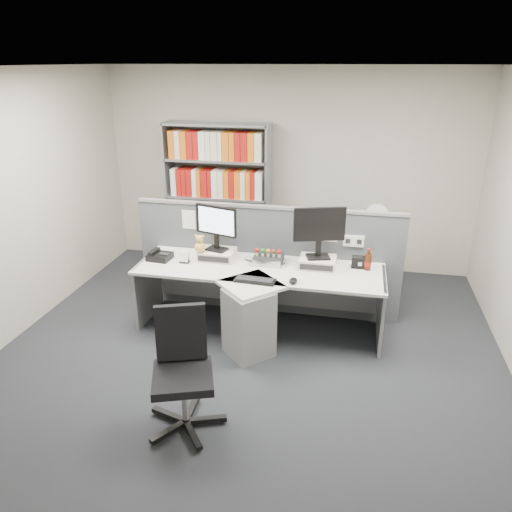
% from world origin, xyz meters
% --- Properties ---
extents(ground, '(5.50, 5.50, 0.00)m').
position_xyz_m(ground, '(0.00, 0.00, 0.00)').
color(ground, '#2A2C32').
rests_on(ground, ground).
extents(room_shell, '(5.04, 5.54, 2.72)m').
position_xyz_m(room_shell, '(0.00, 0.00, 1.79)').
color(room_shell, '#B1AE9E').
rests_on(room_shell, ground).
extents(partition, '(3.00, 0.08, 1.27)m').
position_xyz_m(partition, '(0.00, 1.25, 0.65)').
color(partition, '#4E5158').
rests_on(partition, ground).
extents(desk, '(2.60, 1.20, 0.72)m').
position_xyz_m(desk, '(0.00, 0.60, 0.46)').
color(desk, silver).
rests_on(desk, ground).
extents(monitor_riser_left, '(0.38, 0.31, 0.10)m').
position_xyz_m(monitor_riser_left, '(-0.51, 0.98, 0.77)').
color(monitor_riser_left, beige).
rests_on(monitor_riser_left, desk).
extents(monitor_riser_right, '(0.38, 0.31, 0.10)m').
position_xyz_m(monitor_riser_right, '(0.59, 0.98, 0.77)').
color(monitor_riser_right, beige).
rests_on(monitor_riser_right, desk).
extents(monitor_left, '(0.48, 0.21, 0.50)m').
position_xyz_m(monitor_left, '(-0.50, 0.98, 1.12)').
color(monitor_left, black).
rests_on(monitor_left, monitor_riser_left).
extents(monitor_right, '(0.52, 0.23, 0.55)m').
position_xyz_m(monitor_right, '(0.59, 0.98, 1.15)').
color(monitor_right, black).
rests_on(monitor_right, monitor_riser_right).
extents(desktop_pc, '(0.31, 0.27, 0.08)m').
position_xyz_m(desktop_pc, '(0.07, 0.98, 0.76)').
color(desktop_pc, black).
rests_on(desktop_pc, desk).
extents(figurines, '(0.29, 0.05, 0.09)m').
position_xyz_m(figurines, '(0.07, 0.96, 0.85)').
color(figurines, beige).
rests_on(figurines, desktop_pc).
extents(keyboard, '(0.41, 0.18, 0.03)m').
position_xyz_m(keyboard, '(0.03, 0.47, 0.73)').
color(keyboard, black).
rests_on(keyboard, desk).
extents(mouse, '(0.08, 0.12, 0.05)m').
position_xyz_m(mouse, '(0.40, 0.52, 0.74)').
color(mouse, black).
rests_on(mouse, desk).
extents(desk_phone, '(0.26, 0.24, 0.10)m').
position_xyz_m(desk_phone, '(-1.12, 0.83, 0.76)').
color(desk_phone, black).
rests_on(desk_phone, desk).
extents(desk_calendar, '(0.11, 0.08, 0.13)m').
position_xyz_m(desk_calendar, '(-0.82, 0.79, 0.77)').
color(desk_calendar, black).
rests_on(desk_calendar, desk).
extents(plush_toy, '(0.12, 0.12, 0.20)m').
position_xyz_m(plush_toy, '(-0.66, 0.87, 0.90)').
color(plush_toy, gold).
rests_on(plush_toy, monitor_riser_left).
extents(speaker, '(0.18, 0.10, 0.12)m').
position_xyz_m(speaker, '(1.03, 1.04, 0.78)').
color(speaker, black).
rests_on(speaker, desk).
extents(cola_bottle, '(0.07, 0.07, 0.23)m').
position_xyz_m(cola_bottle, '(1.11, 1.00, 0.81)').
color(cola_bottle, '#3F190A').
rests_on(cola_bottle, desk).
extents(shelving_unit, '(1.41, 0.40, 2.00)m').
position_xyz_m(shelving_unit, '(-0.90, 2.44, 0.98)').
color(shelving_unit, gray).
rests_on(shelving_unit, ground).
extents(filing_cabinet, '(0.45, 0.61, 0.70)m').
position_xyz_m(filing_cabinet, '(1.20, 1.99, 0.35)').
color(filing_cabinet, gray).
rests_on(filing_cabinet, ground).
extents(desk_fan, '(0.27, 0.16, 0.46)m').
position_xyz_m(desk_fan, '(1.20, 1.99, 0.99)').
color(desk_fan, white).
rests_on(desk_fan, filing_cabinet).
extents(office_chair, '(0.64, 0.62, 0.97)m').
position_xyz_m(office_chair, '(-0.29, -0.76, 0.52)').
color(office_chair, silver).
rests_on(office_chair, ground).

